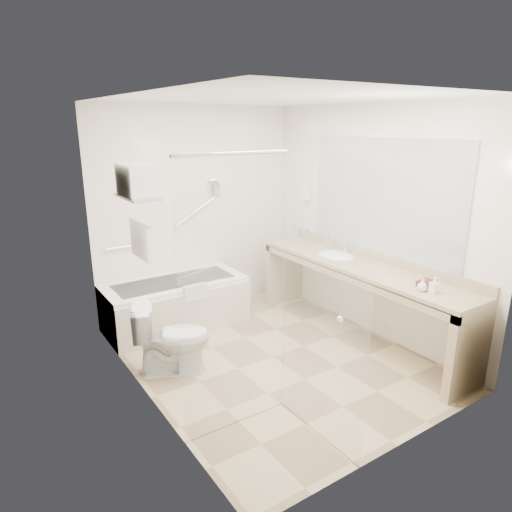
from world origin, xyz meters
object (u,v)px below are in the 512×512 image
vanity_counter (358,283)px  toilet (172,338)px  bathtub (176,303)px  amenity_basket (426,283)px  water_bottle_left (329,244)px

vanity_counter → toilet: size_ratio=3.82×
bathtub → vanity_counter: (1.52, -1.39, 0.36)m
vanity_counter → amenity_basket: size_ratio=16.80×
bathtub → vanity_counter: size_ratio=0.59×
bathtub → amenity_basket: size_ratio=9.95×
vanity_counter → water_bottle_left: size_ratio=12.32×
bathtub → water_bottle_left: bearing=-28.4°
toilet → water_bottle_left: (2.02, 0.09, 0.60)m
bathtub → water_bottle_left: (1.57, -0.85, 0.67)m
toilet → amenity_basket: (1.99, -1.26, 0.53)m
bathtub → vanity_counter: 2.09m
vanity_counter → toilet: bearing=167.2°
toilet → vanity_counter: bearing=-79.8°
vanity_counter → water_bottle_left: bearing=85.1°
amenity_basket → water_bottle_left: bearing=88.7°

